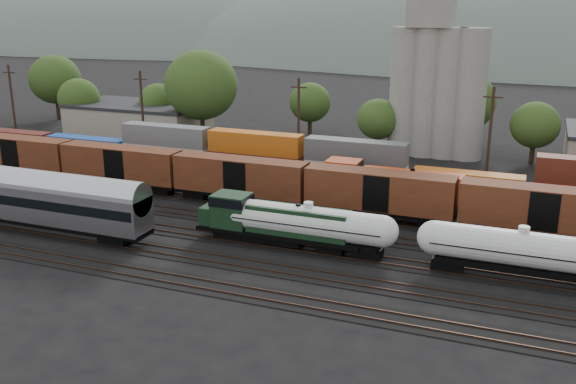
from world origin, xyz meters
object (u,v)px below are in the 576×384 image
(green_locomotive, at_px, (270,220))
(tank_car_a, at_px, (308,224))
(grain_silo, at_px, (437,77))
(orange_locomotive, at_px, (383,184))
(passenger_coach, at_px, (29,195))

(green_locomotive, distance_m, tank_car_a, 3.70)
(green_locomotive, bearing_deg, tank_car_a, 0.00)
(green_locomotive, distance_m, grain_silo, 42.68)
(tank_car_a, xyz_separation_m, orange_locomotive, (3.20, 15.00, 0.03))
(orange_locomotive, height_order, grain_silo, grain_silo)
(green_locomotive, distance_m, orange_locomotive, 16.51)
(grain_silo, bearing_deg, green_locomotive, -100.89)
(tank_car_a, distance_m, grain_silo, 42.13)
(tank_car_a, bearing_deg, passenger_coach, -169.39)
(passenger_coach, xyz_separation_m, grain_silo, (30.89, 46.00, 7.67))
(tank_car_a, relative_size, grain_silo, 0.56)
(green_locomotive, xyz_separation_m, passenger_coach, (-23.01, -5.00, 1.21))
(green_locomotive, height_order, grain_silo, grain_silo)
(passenger_coach, distance_m, grain_silo, 55.94)
(tank_car_a, distance_m, passenger_coach, 27.19)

